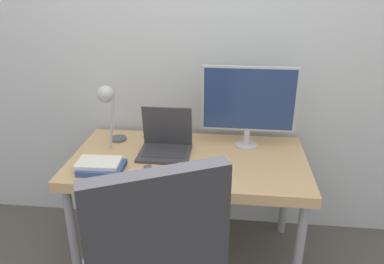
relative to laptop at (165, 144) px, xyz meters
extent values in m
cube|color=silver|center=(0.15, 0.38, 0.53)|extent=(8.00, 0.05, 2.60)
cube|color=tan|center=(0.15, -0.06, -0.08)|extent=(1.38, 0.74, 0.06)
cylinder|color=gray|center=(-0.48, -0.37, -0.44)|extent=(0.05, 0.05, 0.65)
cylinder|color=gray|center=(0.78, -0.37, -0.44)|extent=(0.05, 0.05, 0.65)
cylinder|color=gray|center=(-0.48, 0.25, -0.44)|extent=(0.05, 0.05, 0.65)
cylinder|color=gray|center=(0.78, 0.25, -0.44)|extent=(0.05, 0.05, 0.65)
cube|color=#38383D|center=(0.00, -0.04, -0.05)|extent=(0.30, 0.25, 0.02)
cube|color=#2D2D33|center=(0.00, -0.04, -0.04)|extent=(0.26, 0.15, 0.00)
cube|color=#38383D|center=(0.00, 0.07, 0.09)|extent=(0.30, 0.04, 0.25)
cube|color=black|center=(0.00, 0.07, 0.09)|extent=(0.27, 0.03, 0.22)
cylinder|color=#B7B7BC|center=(0.49, 0.15, -0.05)|extent=(0.14, 0.14, 0.01)
cylinder|color=#B7B7BC|center=(0.49, 0.15, 0.01)|extent=(0.04, 0.04, 0.11)
cube|color=#B7B7BC|center=(0.49, 0.15, 0.25)|extent=(0.56, 0.02, 0.40)
cube|color=navy|center=(0.49, 0.14, 0.25)|extent=(0.54, 0.00, 0.37)
cylinder|color=#4C4C51|center=(-0.34, 0.15, -0.05)|extent=(0.11, 0.11, 0.02)
cylinder|color=#99999E|center=(-0.34, 0.07, 0.13)|extent=(0.02, 0.17, 0.35)
sphere|color=#B2B2B7|center=(-0.34, -0.01, 0.31)|extent=(0.10, 0.10, 0.10)
cube|color=#2D2D33|center=(0.15, -0.99, 0.05)|extent=(0.49, 0.28, 0.62)
cube|color=#334C8C|center=(-0.31, -0.26, -0.04)|extent=(0.24, 0.19, 0.03)
cube|color=silver|center=(-0.33, -0.26, -0.01)|extent=(0.24, 0.16, 0.02)
cube|color=#4C4C51|center=(-0.03, -0.28, -0.04)|extent=(0.11, 0.15, 0.02)
cube|color=black|center=(0.12, -0.25, -0.04)|extent=(0.07, 0.15, 0.02)
camera|label=1|loc=(0.39, -2.02, 0.94)|focal=35.00mm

